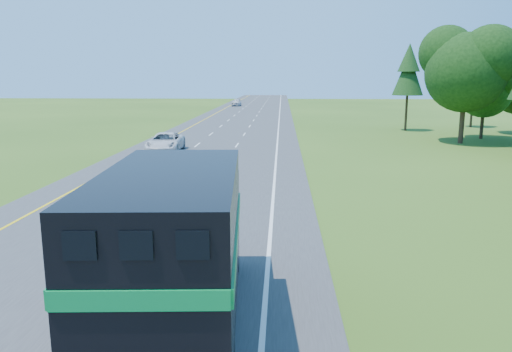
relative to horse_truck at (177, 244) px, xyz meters
name	(u,v)px	position (x,y,z in m)	size (l,w,h in m)	color
road	(221,141)	(-3.44, 36.88, -2.20)	(15.00, 260.00, 0.04)	#38383A
lane_markings	(221,141)	(-3.44, 36.88, -2.18)	(11.15, 260.00, 0.01)	yellow
horse_truck	(177,244)	(0.00, 0.00, 0.00)	(3.47, 9.39, 4.08)	black
white_suv	(165,142)	(-7.20, 29.55, -1.39)	(2.63, 5.69, 1.58)	silver
far_car	(236,102)	(-7.44, 97.78, -1.45)	(1.74, 4.32, 1.47)	silver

